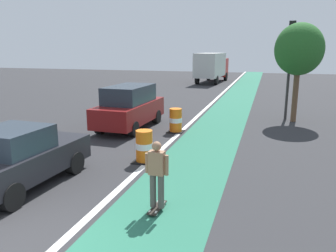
% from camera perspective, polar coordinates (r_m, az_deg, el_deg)
% --- Properties ---
extents(ground_plane, '(100.00, 100.00, 0.00)m').
position_cam_1_polar(ground_plane, '(7.62, -25.04, -17.76)').
color(ground_plane, '#2D2D30').
extents(bike_lane_strip, '(2.50, 80.00, 0.01)m').
position_cam_1_polar(bike_lane_strip, '(17.31, 8.85, 0.40)').
color(bike_lane_strip, '#286B51').
rests_on(bike_lane_strip, ground).
extents(lane_divider_stripe, '(0.20, 80.00, 0.01)m').
position_cam_1_polar(lane_divider_stripe, '(17.57, 4.00, 0.72)').
color(lane_divider_stripe, silver).
rests_on(lane_divider_stripe, ground).
extents(skateboarder_on_lane, '(0.57, 0.81, 1.69)m').
position_cam_1_polar(skateboarder_on_lane, '(7.86, -1.90, -8.11)').
color(skateboarder_on_lane, black).
rests_on(skateboarder_on_lane, ground).
extents(parked_sedan_nearest, '(2.07, 4.18, 1.70)m').
position_cam_1_polar(parked_sedan_nearest, '(10.08, -23.92, -4.92)').
color(parked_sedan_nearest, black).
rests_on(parked_sedan_nearest, ground).
extents(parked_suv_second, '(2.04, 4.66, 2.04)m').
position_cam_1_polar(parked_suv_second, '(16.07, -6.52, 3.25)').
color(parked_suv_second, maroon).
rests_on(parked_suv_second, ground).
extents(traffic_barrel_front, '(0.73, 0.73, 1.09)m').
position_cam_1_polar(traffic_barrel_front, '(11.30, -4.05, -3.51)').
color(traffic_barrel_front, orange).
rests_on(traffic_barrel_front, ground).
extents(traffic_barrel_mid, '(0.73, 0.73, 1.09)m').
position_cam_1_polar(traffic_barrel_mid, '(15.30, 1.30, 0.91)').
color(traffic_barrel_mid, orange).
rests_on(traffic_barrel_mid, ground).
extents(delivery_truck_down_block, '(2.79, 7.73, 3.23)m').
position_cam_1_polar(delivery_truck_down_block, '(38.06, 7.44, 10.08)').
color(delivery_truck_down_block, beige).
rests_on(delivery_truck_down_block, ground).
extents(traffic_light_corner, '(0.41, 0.32, 5.10)m').
position_cam_1_polar(traffic_light_corner, '(18.86, 20.04, 11.53)').
color(traffic_light_corner, '#2D2D2D').
rests_on(traffic_light_corner, ground).
extents(street_tree_sidewalk, '(2.40, 2.40, 5.00)m').
position_cam_1_polar(street_tree_sidewalk, '(18.46, 21.32, 11.93)').
color(street_tree_sidewalk, brown).
rests_on(street_tree_sidewalk, ground).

